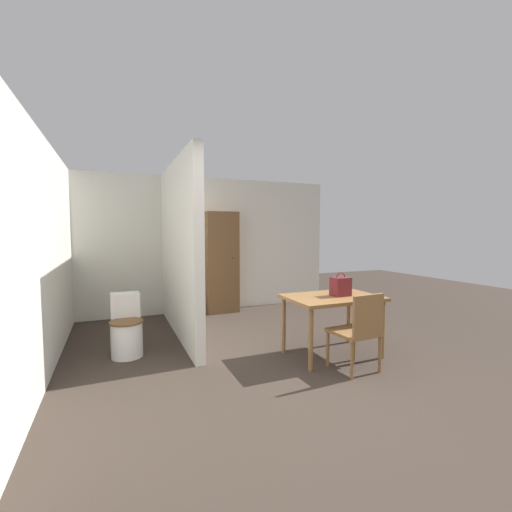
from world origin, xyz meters
The scene contains 9 objects.
ground_plane centered at (0.00, 0.00, 0.00)m, with size 16.00×16.00×0.00m, color #382D26.
wall_back centered at (0.00, 4.09, 1.25)m, with size 5.25×0.12×2.50m.
wall_left centered at (-2.19, 2.02, 1.25)m, with size 0.12×5.03×2.50m.
partition_wall centered at (-0.62, 2.73, 1.25)m, with size 0.12×2.61×2.50m.
dining_table centered at (0.93, 1.14, 0.65)m, with size 1.11×0.76×0.73m.
wooden_chair centered at (0.90, 0.62, 0.47)m, with size 0.48×0.48×0.86m.
toilet centered at (-1.38, 2.12, 0.31)m, with size 0.39×0.54×0.74m.
handbag centered at (1.03, 1.12, 0.85)m, with size 0.21×0.17×0.29m.
wooden_cabinet centered at (0.35, 3.82, 0.93)m, with size 0.60×0.40×1.86m.
Camera 1 is at (-1.49, -2.26, 1.52)m, focal length 24.00 mm.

